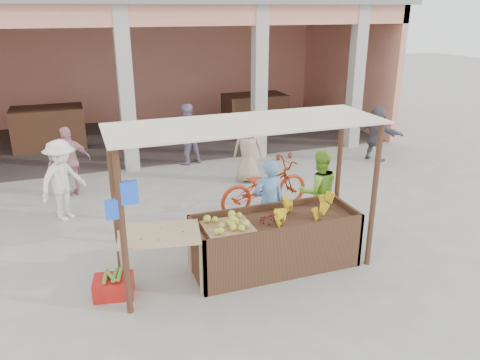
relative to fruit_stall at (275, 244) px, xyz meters
name	(u,v)px	position (x,y,z in m)	size (l,w,h in m)	color
ground	(245,271)	(-0.50, 0.00, -0.40)	(60.00, 60.00, 0.00)	gray
market_building	(146,50)	(-0.45, 8.93, 2.30)	(14.40, 6.40, 4.20)	#E19275
fruit_stall	(275,244)	(0.00, 0.00, 0.00)	(2.60, 0.95, 0.80)	#513120
stall_awning	(243,151)	(-0.51, 0.06, 1.58)	(4.09, 1.35, 2.39)	#513120
banana_heap	(303,210)	(0.48, 0.01, 0.50)	(1.12, 0.61, 0.20)	yellow
melon_tray	(228,224)	(-0.80, -0.04, 0.49)	(0.72, 0.62, 0.19)	#A37654
berry_heap	(272,218)	(-0.06, -0.01, 0.47)	(0.42, 0.34, 0.13)	maroon
side_table	(160,242)	(-1.82, -0.05, 0.38)	(1.26, 0.96, 0.93)	tan
papaya_pile	(159,226)	(-1.82, -0.05, 0.64)	(0.77, 0.44, 0.22)	#4B8F2E
red_crate	(114,287)	(-2.52, 0.03, -0.26)	(0.56, 0.40, 0.29)	#AE1712
plantain_bundle	(112,275)	(-2.52, 0.03, -0.07)	(0.44, 0.31, 0.09)	#527F2E
produce_sacks	(285,148)	(2.55, 5.10, -0.07)	(0.88, 0.54, 0.67)	maroon
vendor_blue	(268,200)	(0.20, 0.75, 0.43)	(0.62, 0.46, 1.66)	#5E95CE
vendor_green	(319,189)	(1.25, 0.90, 0.43)	(0.80, 0.46, 1.66)	#8FD23A
motorcycle	(264,186)	(0.69, 2.09, 0.15)	(2.09, 0.72, 1.09)	#9F2C10
shopper_a	(62,177)	(-3.12, 3.06, 0.47)	(1.11, 0.56, 1.73)	silver
shopper_b	(69,159)	(-2.97, 4.31, 0.43)	(0.98, 0.52, 1.66)	#C88394
shopper_c	(248,148)	(0.99, 3.82, 0.42)	(0.79, 0.52, 1.65)	tan
shopper_d	(377,132)	(4.84, 4.22, 0.39)	(1.45, 0.60, 1.57)	#4F4E5B
shopper_f	(186,131)	(-0.05, 5.66, 0.48)	(0.86, 0.49, 1.76)	#917DA4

